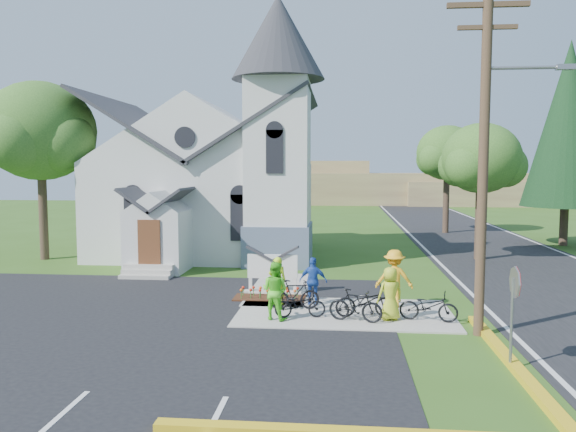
# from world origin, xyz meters

# --- Properties ---
(ground) EXTENTS (120.00, 120.00, 0.00)m
(ground) POSITION_xyz_m (0.00, 0.00, 0.00)
(ground) COLOR #335618
(ground) RESTS_ON ground
(parking_lot) EXTENTS (20.00, 16.00, 0.02)m
(parking_lot) POSITION_xyz_m (-7.00, -2.00, 0.01)
(parking_lot) COLOR black
(parking_lot) RESTS_ON ground
(road) EXTENTS (8.00, 90.00, 0.02)m
(road) POSITION_xyz_m (10.00, 15.00, 0.01)
(road) COLOR black
(road) RESTS_ON ground
(sidewalk) EXTENTS (7.00, 4.00, 0.05)m
(sidewalk) POSITION_xyz_m (1.50, 0.50, 0.03)
(sidewalk) COLOR gray
(sidewalk) RESTS_ON ground
(church) EXTENTS (12.35, 12.00, 13.00)m
(church) POSITION_xyz_m (-5.48, 12.48, 5.25)
(church) COLOR silver
(church) RESTS_ON ground
(church_sign) EXTENTS (2.20, 0.40, 1.70)m
(church_sign) POSITION_xyz_m (-1.20, 3.20, 1.03)
(church_sign) COLOR gray
(church_sign) RESTS_ON ground
(flower_bed) EXTENTS (2.60, 1.10, 0.07)m
(flower_bed) POSITION_xyz_m (-1.20, 2.30, 0.04)
(flower_bed) COLOR #381D0F
(flower_bed) RESTS_ON ground
(utility_pole) EXTENTS (3.45, 0.28, 10.00)m
(utility_pole) POSITION_xyz_m (5.36, -1.50, 5.40)
(utility_pole) COLOR #453322
(utility_pole) RESTS_ON ground
(stop_sign) EXTENTS (0.11, 0.76, 2.48)m
(stop_sign) POSITION_xyz_m (5.43, -4.20, 1.78)
(stop_sign) COLOR gray
(stop_sign) RESTS_ON ground
(tree_lot_corner) EXTENTS (5.60, 5.60, 9.15)m
(tree_lot_corner) POSITION_xyz_m (-14.00, 10.00, 6.60)
(tree_lot_corner) COLOR #32231B
(tree_lot_corner) RESTS_ON ground
(tree_road_near) EXTENTS (4.00, 4.00, 7.05)m
(tree_road_near) POSITION_xyz_m (8.50, 12.00, 5.21)
(tree_road_near) COLOR #32231B
(tree_road_near) RESTS_ON ground
(tree_road_mid) EXTENTS (4.40, 4.40, 7.80)m
(tree_road_mid) POSITION_xyz_m (9.00, 24.00, 5.78)
(tree_road_mid) COLOR #32231B
(tree_road_mid) RESTS_ON ground
(conifer) EXTENTS (5.20, 5.20, 12.40)m
(conifer) POSITION_xyz_m (15.00, 18.00, 7.39)
(conifer) COLOR #32231B
(conifer) RESTS_ON ground
(distant_hills) EXTENTS (61.00, 10.00, 5.60)m
(distant_hills) POSITION_xyz_m (3.36, 56.33, 2.17)
(distant_hills) COLOR brown
(distant_hills) RESTS_ON ground
(cyclist_0) EXTENTS (0.68, 0.52, 1.67)m
(cyclist_0) POSITION_xyz_m (-0.81, 1.35, 0.88)
(cyclist_0) COLOR #BFF71D
(cyclist_0) RESTS_ON sidewalk
(bike_0) EXTENTS (1.67, 0.78, 0.85)m
(bike_0) POSITION_xyz_m (0.10, -0.28, 0.47)
(bike_0) COLOR black
(bike_0) RESTS_ON sidewalk
(cyclist_1) EXTENTS (1.08, 0.98, 1.82)m
(cyclist_1) POSITION_xyz_m (-0.67, -0.53, 0.96)
(cyclist_1) COLOR #56DA28
(cyclist_1) RESTS_ON sidewalk
(bike_1) EXTENTS (1.73, 0.78, 1.00)m
(bike_1) POSITION_xyz_m (-0.16, 0.70, 0.55)
(bike_1) COLOR black
(bike_1) RESTS_ON sidewalk
(cyclist_2) EXTENTS (1.00, 0.51, 1.65)m
(cyclist_2) POSITION_xyz_m (0.43, 1.44, 0.87)
(cyclist_2) COLOR #224DAD
(cyclist_2) RESTS_ON sidewalk
(bike_2) EXTENTS (1.96, 0.88, 1.00)m
(bike_2) POSITION_xyz_m (2.15, -0.02, 0.55)
(bike_2) COLOR black
(bike_2) RESTS_ON sidewalk
(cyclist_3) EXTENTS (1.31, 0.81, 1.96)m
(cyclist_3) POSITION_xyz_m (3.18, 1.40, 1.03)
(cyclist_3) COLOR #FFAF1C
(cyclist_3) RESTS_ON sidewalk
(bike_3) EXTENTS (1.75, 0.90, 1.01)m
(bike_3) POSITION_xyz_m (1.83, -0.58, 0.56)
(bike_3) COLOR black
(bike_3) RESTS_ON sidewalk
(cyclist_4) EXTENTS (0.94, 0.77, 1.66)m
(cyclist_4) POSITION_xyz_m (2.90, -0.29, 0.88)
(cyclist_4) COLOR #BBCB26
(cyclist_4) RESTS_ON sidewalk
(bike_4) EXTENTS (1.86, 0.97, 0.93)m
(bike_4) POSITION_xyz_m (4.08, -0.31, 0.52)
(bike_4) COLOR black
(bike_4) RESTS_ON sidewalk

